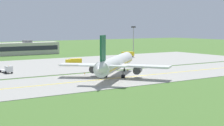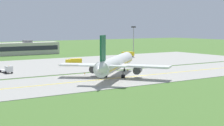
# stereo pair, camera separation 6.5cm
# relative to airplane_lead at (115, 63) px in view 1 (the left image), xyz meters

# --- Properties ---
(ground_plane) EXTENTS (500.00, 500.00, 0.00)m
(ground_plane) POSITION_rel_airplane_lead_xyz_m (7.05, -1.93, -4.13)
(ground_plane) COLOR #47702D
(taxiway_strip) EXTENTS (240.00, 28.00, 0.10)m
(taxiway_strip) POSITION_rel_airplane_lead_xyz_m (7.05, -1.93, -4.08)
(taxiway_strip) COLOR #9E9B93
(taxiway_strip) RESTS_ON ground
(apron_pad) EXTENTS (140.00, 52.00, 0.10)m
(apron_pad) POSITION_rel_airplane_lead_xyz_m (17.05, 40.07, -4.08)
(apron_pad) COLOR #9E9B93
(apron_pad) RESTS_ON ground
(taxiway_centreline) EXTENTS (220.00, 0.60, 0.01)m
(taxiway_centreline) POSITION_rel_airplane_lead_xyz_m (7.05, -1.93, -4.03)
(taxiway_centreline) COLOR yellow
(taxiway_centreline) RESTS_ON taxiway_strip
(airplane_lead) EXTENTS (31.79, 30.65, 12.70)m
(airplane_lead) POSITION_rel_airplane_lead_xyz_m (0.00, 0.00, 0.00)
(airplane_lead) COLOR white
(airplane_lead) RESTS_ON ground
(service_truck_baggage) EXTENTS (4.20, 6.33, 2.60)m
(service_truck_baggage) POSITION_rel_airplane_lead_xyz_m (43.52, 53.57, -2.60)
(service_truck_baggage) COLOR yellow
(service_truck_baggage) RESTS_ON ground
(service_truck_fuel) EXTENTS (2.83, 6.57, 2.59)m
(service_truck_fuel) POSITION_rel_airplane_lead_xyz_m (-23.56, 26.23, -2.95)
(service_truck_fuel) COLOR silver
(service_truck_fuel) RESTS_ON ground
(service_truck_catering) EXTENTS (6.01, 2.40, 2.60)m
(service_truck_catering) POSITION_rel_airplane_lead_xyz_m (4.52, 34.73, -2.60)
(service_truck_catering) COLOR yellow
(service_truck_catering) RESTS_ON ground
(terminal_building) EXTENTS (54.29, 8.11, 7.48)m
(terminal_building) POSITION_rel_airplane_lead_xyz_m (-1.83, 94.95, -0.96)
(terminal_building) COLOR beige
(terminal_building) RESTS_ON ground
(apron_light_mast) EXTENTS (2.40, 0.50, 14.70)m
(apron_light_mast) POSITION_rel_airplane_lead_xyz_m (47.87, 55.05, 5.19)
(apron_light_mast) COLOR gray
(apron_light_mast) RESTS_ON ground
(traffic_cone_near_edge) EXTENTS (0.44, 0.44, 0.60)m
(traffic_cone_near_edge) POSITION_rel_airplane_lead_xyz_m (12.06, 10.38, -3.83)
(traffic_cone_near_edge) COLOR orange
(traffic_cone_near_edge) RESTS_ON ground
(traffic_cone_mid_edge) EXTENTS (0.44, 0.44, 0.60)m
(traffic_cone_mid_edge) POSITION_rel_airplane_lead_xyz_m (-4.25, 10.73, -3.83)
(traffic_cone_mid_edge) COLOR orange
(traffic_cone_mid_edge) RESTS_ON ground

